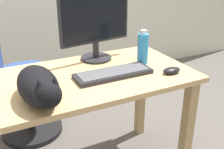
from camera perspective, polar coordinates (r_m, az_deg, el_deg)
desk at (r=1.58m, az=-7.04°, el=-4.39°), size 1.32×0.66×0.72m
office_chair at (r=2.21m, az=-18.68°, el=-2.54°), size 0.48×0.48×0.95m
monitor at (r=1.72m, az=-3.49°, el=10.31°), size 0.48×0.20×0.42m
keyboard at (r=1.53m, az=0.28°, el=0.23°), size 0.44×0.15×0.03m
cat at (r=1.27m, az=-15.02°, el=-2.29°), size 0.19×0.61×0.20m
computer_mouse at (r=1.59m, az=12.33°, el=0.84°), size 0.11×0.06×0.04m
water_bottle at (r=1.69m, az=6.45°, el=5.44°), size 0.07×0.07×0.21m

